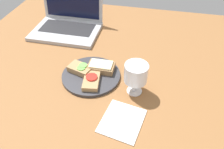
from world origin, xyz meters
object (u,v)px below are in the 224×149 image
at_px(sandwich_with_cheese, 101,67).
at_px(laptop, 68,23).
at_px(sandwich_with_tomato, 91,80).
at_px(wine_glass, 136,74).
at_px(plate, 91,75).
at_px(napkin, 122,121).
at_px(sandwich_with_cucumber, 80,69).

distance_m(sandwich_with_cheese, laptop, 0.41).
bearing_deg(sandwich_with_cheese, sandwich_with_tomato, -101.45).
xyz_separation_m(sandwich_with_cheese, wine_glass, (0.16, -0.08, 0.06)).
relative_size(plate, sandwich_with_cheese, 2.21).
bearing_deg(sandwich_with_cheese, wine_glass, -28.34).
xyz_separation_m(sandwich_with_cheese, napkin, (0.14, -0.24, -0.03)).
bearing_deg(sandwich_with_cheese, napkin, -60.20).
xyz_separation_m(wine_glass, laptop, (-0.43, 0.39, -0.05)).
bearing_deg(sandwich_with_cucumber, napkin, -43.43).
height_order(sandwich_with_cheese, napkin, sandwich_with_cheese).
bearing_deg(laptop, napkin, -53.52).
bearing_deg(plate, wine_glass, -13.44).
relative_size(plate, wine_glass, 1.87).
bearing_deg(wine_glass, sandwich_with_tomato, -179.22).
bearing_deg(sandwich_with_cucumber, plate, -11.53).
height_order(plate, napkin, plate).
distance_m(plate, sandwich_with_tomato, 0.05).
bearing_deg(laptop, wine_glass, -42.85).
height_order(sandwich_with_tomato, sandwich_with_cheese, sandwich_with_cheese).
relative_size(laptop, napkin, 2.29).
distance_m(sandwich_with_tomato, sandwich_with_cheese, 0.09).
bearing_deg(sandwich_with_cheese, sandwich_with_cucumber, -161.24).
xyz_separation_m(plate, sandwich_with_tomato, (0.02, -0.05, 0.02)).
bearing_deg(plate, sandwich_with_cheese, 48.64).
relative_size(sandwich_with_cucumber, sandwich_with_tomato, 0.98).
relative_size(sandwich_with_cucumber, sandwich_with_cheese, 0.99).
distance_m(wine_glass, napkin, 0.18).
xyz_separation_m(sandwich_with_cucumber, laptop, (-0.18, 0.34, 0.01)).
height_order(plate, wine_glass, wine_glass).
distance_m(sandwich_with_cheese, napkin, 0.27).
height_order(plate, sandwich_with_cheese, sandwich_with_cheese).
bearing_deg(wine_glass, sandwich_with_cheese, 151.66).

